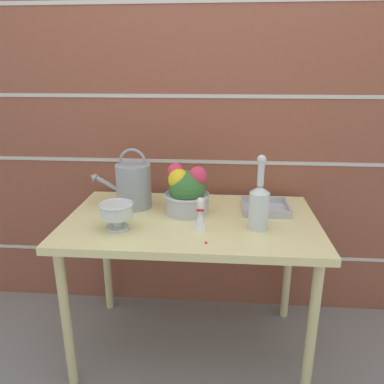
{
  "coord_description": "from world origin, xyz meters",
  "views": [
    {
      "loc": [
        0.14,
        -1.65,
        1.42
      ],
      "look_at": [
        0.0,
        0.04,
        0.86
      ],
      "focal_mm": 35.0,
      "sensor_mm": 36.0,
      "label": 1
    }
  ],
  "objects_px": {
    "wire_tray": "(265,209)",
    "watering_can": "(133,185)",
    "figurine_vase": "(200,217)",
    "flower_planter": "(186,192)",
    "crystal_pedestal_bowl": "(117,212)",
    "glass_decanter": "(259,204)"
  },
  "relations": [
    {
      "from": "watering_can",
      "to": "flower_planter",
      "type": "xyz_separation_m",
      "value": [
        0.28,
        -0.06,
        -0.01
      ]
    },
    {
      "from": "watering_can",
      "to": "figurine_vase",
      "type": "height_order",
      "value": "watering_can"
    },
    {
      "from": "watering_can",
      "to": "crystal_pedestal_bowl",
      "type": "relative_size",
      "value": 2.1
    },
    {
      "from": "figurine_vase",
      "to": "wire_tray",
      "type": "relative_size",
      "value": 0.65
    },
    {
      "from": "flower_planter",
      "to": "glass_decanter",
      "type": "xyz_separation_m",
      "value": [
        0.34,
        -0.17,
        0.01
      ]
    },
    {
      "from": "crystal_pedestal_bowl",
      "to": "flower_planter",
      "type": "relative_size",
      "value": 0.63
    },
    {
      "from": "wire_tray",
      "to": "watering_can",
      "type": "bearing_deg",
      "value": 179.4
    },
    {
      "from": "watering_can",
      "to": "figurine_vase",
      "type": "bearing_deg",
      "value": -35.87
    },
    {
      "from": "glass_decanter",
      "to": "figurine_vase",
      "type": "xyz_separation_m",
      "value": [
        -0.26,
        -0.03,
        -0.05
      ]
    },
    {
      "from": "crystal_pedestal_bowl",
      "to": "wire_tray",
      "type": "xyz_separation_m",
      "value": [
        0.68,
        0.28,
        -0.07
      ]
    },
    {
      "from": "watering_can",
      "to": "figurine_vase",
      "type": "distance_m",
      "value": 0.45
    },
    {
      "from": "watering_can",
      "to": "glass_decanter",
      "type": "relative_size",
      "value": 0.96
    },
    {
      "from": "figurine_vase",
      "to": "wire_tray",
      "type": "xyz_separation_m",
      "value": [
        0.31,
        0.25,
        -0.05
      ]
    },
    {
      "from": "watering_can",
      "to": "figurine_vase",
      "type": "xyz_separation_m",
      "value": [
        0.36,
        -0.26,
        -0.06
      ]
    },
    {
      "from": "glass_decanter",
      "to": "figurine_vase",
      "type": "height_order",
      "value": "glass_decanter"
    },
    {
      "from": "figurine_vase",
      "to": "watering_can",
      "type": "bearing_deg",
      "value": 144.13
    },
    {
      "from": "flower_planter",
      "to": "wire_tray",
      "type": "bearing_deg",
      "value": 8.16
    },
    {
      "from": "crystal_pedestal_bowl",
      "to": "glass_decanter",
      "type": "relative_size",
      "value": 0.46
    },
    {
      "from": "watering_can",
      "to": "wire_tray",
      "type": "bearing_deg",
      "value": -0.6
    },
    {
      "from": "flower_planter",
      "to": "crystal_pedestal_bowl",
      "type": "bearing_deg",
      "value": -142.44
    },
    {
      "from": "crystal_pedestal_bowl",
      "to": "glass_decanter",
      "type": "xyz_separation_m",
      "value": [
        0.62,
        0.05,
        0.03
      ]
    },
    {
      "from": "flower_planter",
      "to": "glass_decanter",
      "type": "height_order",
      "value": "glass_decanter"
    }
  ]
}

